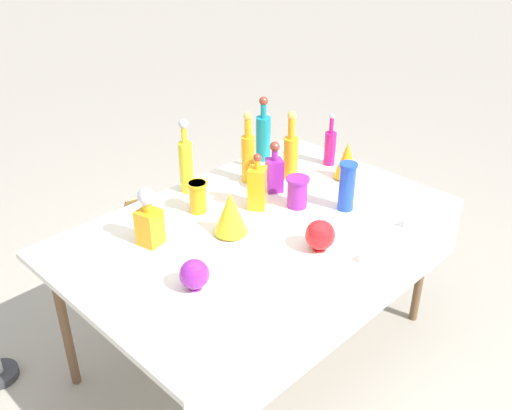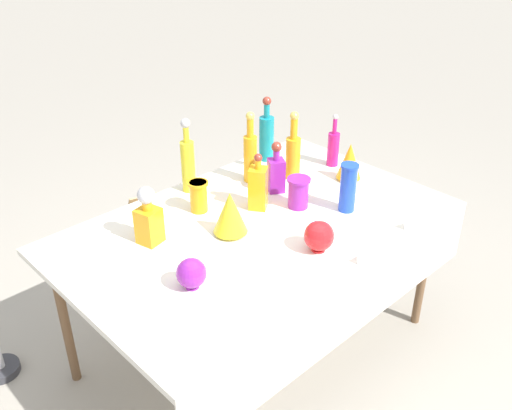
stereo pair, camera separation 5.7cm
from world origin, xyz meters
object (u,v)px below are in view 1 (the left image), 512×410
(tall_bottle_1, at_px, (248,154))
(square_decanter_0, at_px, (257,187))
(tall_bottle_2, at_px, (263,135))
(tall_bottle_4, at_px, (330,146))
(slender_vase_1, at_px, (297,191))
(fluted_vase_1, at_px, (347,160))
(tall_bottle_3, at_px, (291,153))
(round_bowl_0, at_px, (194,274))
(square_decanter_2, at_px, (149,219))
(slender_vase_2, at_px, (347,185))
(slender_vase_0, at_px, (198,196))
(tall_bottle_0, at_px, (186,163))
(square_decanter_1, at_px, (274,171))
(round_bowl_1, at_px, (320,235))
(cardboard_box_behind_left, at_px, (165,236))
(fluted_vase_0, at_px, (231,213))

(tall_bottle_1, bearing_deg, square_decanter_0, -125.92)
(tall_bottle_2, height_order, tall_bottle_4, tall_bottle_2)
(slender_vase_1, bearing_deg, square_decanter_0, 138.61)
(tall_bottle_4, relative_size, fluted_vase_1, 1.46)
(tall_bottle_3, relative_size, round_bowl_0, 2.91)
(square_decanter_0, distance_m, square_decanter_2, 0.56)
(slender_vase_1, distance_m, slender_vase_2, 0.23)
(tall_bottle_3, bearing_deg, round_bowl_0, -158.80)
(tall_bottle_2, distance_m, square_decanter_2, 0.99)
(slender_vase_0, bearing_deg, tall_bottle_1, 8.67)
(slender_vase_0, bearing_deg, slender_vase_1, -39.15)
(tall_bottle_1, distance_m, tall_bottle_3, 0.22)
(tall_bottle_0, bearing_deg, round_bowl_0, -127.24)
(square_decanter_0, distance_m, square_decanter_1, 0.19)
(tall_bottle_1, bearing_deg, slender_vase_1, -93.73)
(tall_bottle_2, distance_m, tall_bottle_3, 0.26)
(tall_bottle_3, bearing_deg, tall_bottle_2, 76.74)
(fluted_vase_1, bearing_deg, round_bowl_1, -152.09)
(tall_bottle_0, bearing_deg, tall_bottle_3, -28.52)
(slender_vase_2, xyz_separation_m, cardboard_box_behind_left, (-0.25, 1.15, -0.69))
(square_decanter_2, bearing_deg, tall_bottle_3, -0.18)
(tall_bottle_1, xyz_separation_m, round_bowl_0, (-0.78, -0.50, -0.09))
(slender_vase_2, bearing_deg, square_decanter_0, 132.97)
(tall_bottle_1, bearing_deg, tall_bottle_0, 155.57)
(fluted_vase_0, height_order, fluted_vase_1, same)
(square_decanter_0, bearing_deg, fluted_vase_1, -11.70)
(tall_bottle_4, distance_m, square_decanter_2, 1.17)
(tall_bottle_3, xyz_separation_m, slender_vase_1, (-0.21, -0.23, -0.06))
(tall_bottle_3, relative_size, square_decanter_1, 1.37)
(tall_bottle_4, xyz_separation_m, slender_vase_2, (-0.34, -0.37, 0.02))
(tall_bottle_4, distance_m, square_decanter_0, 0.63)
(square_decanter_1, distance_m, fluted_vase_1, 0.40)
(tall_bottle_3, height_order, fluted_vase_0, tall_bottle_3)
(square_decanter_1, xyz_separation_m, slender_vase_1, (-0.04, -0.19, -0.02))
(round_bowl_0, bearing_deg, slender_vase_1, 10.69)
(tall_bottle_3, relative_size, square_decanter_2, 1.37)
(tall_bottle_0, height_order, round_bowl_0, tall_bottle_0)
(slender_vase_0, xyz_separation_m, slender_vase_1, (0.37, -0.30, -0.00))
(tall_bottle_4, bearing_deg, square_decanter_0, -174.74)
(slender_vase_0, xyz_separation_m, slender_vase_2, (0.51, -0.48, 0.04))
(tall_bottle_4, bearing_deg, fluted_vase_0, -170.93)
(square_decanter_2, xyz_separation_m, round_bowl_0, (-0.07, -0.38, -0.05))
(fluted_vase_1, bearing_deg, tall_bottle_4, 66.09)
(fluted_vase_1, bearing_deg, slender_vase_2, -143.29)
(cardboard_box_behind_left, bearing_deg, fluted_vase_1, -62.02)
(tall_bottle_1, distance_m, round_bowl_1, 0.72)
(square_decanter_0, xyz_separation_m, slender_vase_1, (0.14, -0.13, -0.03))
(tall_bottle_0, relative_size, square_decanter_2, 1.44)
(tall_bottle_3, distance_m, tall_bottle_4, 0.28)
(fluted_vase_0, distance_m, round_bowl_1, 0.40)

